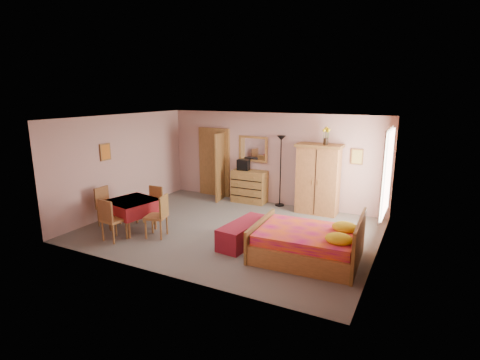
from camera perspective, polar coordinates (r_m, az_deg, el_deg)
The scene contains 23 objects.
floor at distance 8.88m, azimuth -1.47°, elevation -7.57°, with size 6.50×6.50×0.00m, color slate.
ceiling at distance 8.32m, azimuth -1.58°, elevation 9.41°, with size 6.50×6.50×0.00m, color brown.
wall_back at distance 10.72m, azimuth 4.91°, elevation 3.24°, with size 6.50×0.10×2.60m, color tan.
wall_front at distance 6.50m, azimuth -12.18°, elevation -3.66°, with size 6.50×0.10×2.60m, color tan.
wall_left at distance 10.43m, azimuth -17.40°, elevation 2.39°, with size 0.10×5.00×2.60m, color tan.
wall_right at distance 7.55m, azimuth 20.69°, elevation -1.86°, with size 0.10×5.00×2.60m, color tan.
doorway at distance 11.59m, azimuth -3.90°, elevation 2.62°, with size 1.06×0.12×2.15m, color #9E6B35.
window at distance 8.68m, azimuth 21.47°, elevation 0.99°, with size 0.08×1.40×1.95m, color white.
picture_left at distance 9.94m, azimuth -19.84°, elevation 4.04°, with size 0.04×0.32×0.42m, color orange.
picture_back at distance 10.02m, azimuth 17.42°, elevation 3.41°, with size 0.30×0.04×0.40m, color #D8BF59.
chest_of_drawers at distance 10.91m, azimuth 1.47°, elevation -0.99°, with size 1.00×0.50×0.94m, color olive.
wall_mirror at distance 10.89m, azimuth 1.98°, elevation 4.76°, with size 0.94×0.05×0.74m, color white.
stereo at distance 10.85m, azimuth 0.53°, elevation 2.33°, with size 0.33×0.24×0.31m, color black.
floor_lamp at distance 10.51m, azimuth 6.18°, elevation 1.34°, with size 0.26×0.26×2.00m, color black.
wardrobe at distance 10.03m, azimuth 11.80°, elevation 0.12°, with size 1.18×0.61×1.85m, color #AE6D3A.
sunflower_vase at distance 9.82m, azimuth 12.99°, elevation 6.60°, with size 0.18×0.18×0.45m, color yellow.
bed at distance 7.39m, azimuth 10.17°, elevation -8.33°, with size 2.01×1.58×0.93m, color #BA126C.
bench at distance 8.04m, azimuth 0.61°, elevation -8.07°, with size 0.52×1.41×0.47m, color maroon.
dining_table at distance 9.09m, azimuth -16.03°, elevation -5.16°, with size 1.00×1.00×0.73m, color maroon.
chair_south at distance 8.58m, azimuth -18.67°, elevation -5.69°, with size 0.43×0.43×0.95m, color #A26C36.
chair_north at distance 9.53m, azimuth -13.26°, elevation -3.69°, with size 0.40×0.40×0.87m, color #A47637.
chair_west at distance 9.55m, azimuth -19.41°, elevation -3.87°, with size 0.43×0.43×0.94m, color olive.
chair_east at distance 8.52m, azimuth -12.69°, elevation -5.39°, with size 0.44×0.44×0.96m, color #A56D38.
Camera 1 is at (3.99, -7.28, 3.16)m, focal length 28.00 mm.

